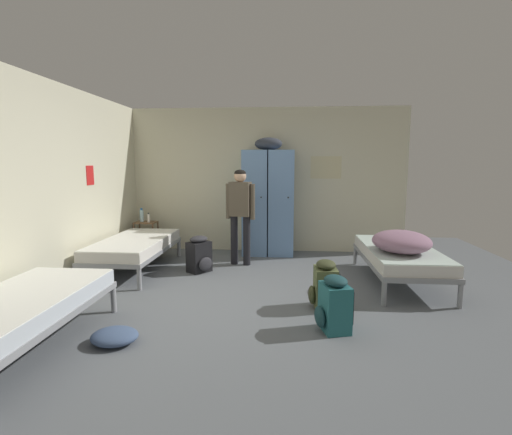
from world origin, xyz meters
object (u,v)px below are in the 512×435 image
(bedding_heap, at_px, (401,241))
(person_traveler, at_px, (240,208))
(bed_right, at_px, (399,255))
(lotion_bottle, at_px, (149,218))
(bed_left_front, at_px, (17,309))
(backpack_olive, at_px, (325,285))
(water_bottle, at_px, (142,216))
(clothes_pile_denim, at_px, (115,336))
(bed_left_rear, at_px, (135,246))
(backpack_teal, at_px, (334,305))
(locker_bank, at_px, (268,201))
(backpack_black, at_px, (199,255))
(shelf_unit, at_px, (146,234))

(bedding_heap, distance_m, person_traveler, 2.46)
(bed_right, distance_m, lotion_bottle, 4.28)
(bed_left_front, distance_m, backpack_olive, 3.01)
(water_bottle, xyz_separation_m, clothes_pile_denim, (1.09, -3.55, -0.61))
(water_bottle, bearing_deg, bed_right, -19.70)
(bed_left_rear, height_order, backpack_teal, backpack_teal)
(person_traveler, xyz_separation_m, backpack_teal, (1.20, -2.39, -0.66))
(locker_bank, distance_m, backpack_black, 1.73)
(person_traveler, bearing_deg, bed_left_front, -117.33)
(locker_bank, bearing_deg, bed_right, -39.56)
(bed_right, distance_m, bed_left_rear, 3.85)
(bedding_heap, bearing_deg, shelf_unit, 156.51)
(clothes_pile_denim, bearing_deg, person_traveler, 74.03)
(lotion_bottle, xyz_separation_m, backpack_teal, (2.95, -3.05, -0.39))
(bed_left_rear, relative_size, person_traveler, 1.25)
(person_traveler, bearing_deg, bed_left_rear, -163.85)
(locker_bank, relative_size, bed_left_front, 1.09)
(bed_right, bearing_deg, locker_bank, 140.44)
(bed_left_front, relative_size, water_bottle, 7.71)
(bed_left_front, height_order, person_traveler, person_traveler)
(locker_bank, height_order, backpack_teal, locker_bank)
(locker_bank, distance_m, shelf_unit, 2.31)
(bed_right, height_order, backpack_olive, backpack_olive)
(water_bottle, distance_m, backpack_olive, 3.98)
(water_bottle, bearing_deg, bed_left_rear, -74.25)
(bed_right, xyz_separation_m, backpack_black, (-2.83, 0.29, -0.12))
(shelf_unit, height_order, lotion_bottle, lotion_bottle)
(bed_left_rear, bearing_deg, clothes_pile_denim, -72.33)
(bed_left_rear, xyz_separation_m, water_bottle, (-0.33, 1.17, 0.30))
(bed_right, bearing_deg, person_traveler, 161.11)
(bedding_heap, distance_m, water_bottle, 4.47)
(person_traveler, xyz_separation_m, backpack_olive, (1.17, -1.79, -0.66))
(locker_bank, relative_size, backpack_black, 3.76)
(water_bottle, bearing_deg, lotion_bottle, -21.80)
(clothes_pile_denim, bearing_deg, bed_left_front, -165.08)
(shelf_unit, relative_size, clothes_pile_denim, 1.33)
(bedding_heap, height_order, backpack_olive, bedding_heap)
(locker_bank, bearing_deg, backpack_olive, -73.44)
(bed_right, xyz_separation_m, person_traveler, (-2.27, 0.78, 0.54))
(locker_bank, distance_m, bed_right, 2.49)
(person_traveler, bearing_deg, bedding_heap, -25.52)
(lotion_bottle, relative_size, backpack_black, 0.31)
(locker_bank, height_order, person_traveler, locker_bank)
(backpack_teal, height_order, clothes_pile_denim, backpack_teal)
(person_traveler, relative_size, backpack_teal, 2.77)
(backpack_teal, relative_size, backpack_olive, 1.00)
(bed_left_rear, xyz_separation_m, lotion_bottle, (-0.18, 1.11, 0.27))
(backpack_olive, bearing_deg, water_bottle, 140.71)
(locker_bank, bearing_deg, clothes_pile_denim, -108.73)
(locker_bank, distance_m, backpack_olive, 2.76)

